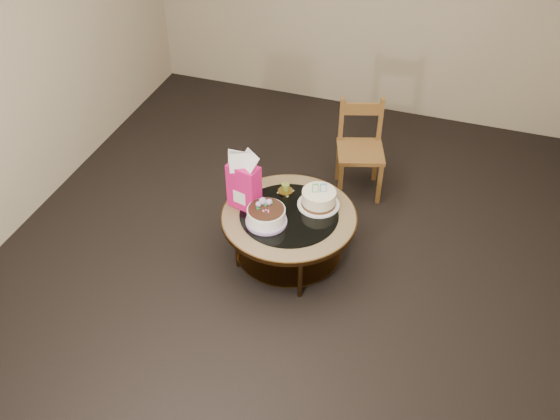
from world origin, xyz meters
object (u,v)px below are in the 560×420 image
(coffee_table, at_px, (289,222))
(decorated_cake, at_px, (266,216))
(dining_chair, at_px, (360,148))
(cream_cake, at_px, (319,199))
(gift_bag, at_px, (244,181))

(coffee_table, xyz_separation_m, decorated_cake, (-0.13, -0.14, 0.14))
(dining_chair, bearing_deg, decorated_cake, -127.17)
(decorated_cake, xyz_separation_m, cream_cake, (0.31, 0.31, 0.00))
(coffee_table, height_order, cream_cake, cream_cake)
(coffee_table, bearing_deg, cream_cake, 43.96)
(gift_bag, height_order, dining_chair, gift_bag)
(coffee_table, height_order, gift_bag, gift_bag)
(gift_bag, distance_m, dining_chair, 1.28)
(coffee_table, xyz_separation_m, gift_bag, (-0.35, -0.01, 0.31))
(decorated_cake, relative_size, dining_chair, 0.36)
(gift_bag, bearing_deg, decorated_cake, -16.51)
(coffee_table, relative_size, cream_cake, 3.19)
(decorated_cake, height_order, gift_bag, gift_bag)
(decorated_cake, xyz_separation_m, gift_bag, (-0.22, 0.13, 0.17))
(cream_cake, bearing_deg, gift_bag, 177.07)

